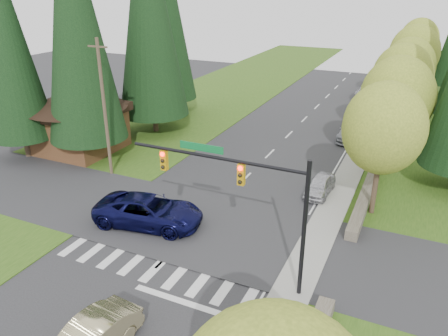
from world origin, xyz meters
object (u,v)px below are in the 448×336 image
Objects in this scene: parked_car_a at (320,186)px; parked_car_c at (357,124)px; parked_car_b at (352,131)px; suv_navy at (149,211)px; parked_car_e at (367,90)px; parked_car_d at (368,105)px.

parked_car_c reaches higher than parked_car_a.
parked_car_b is (0.00, 12.49, 0.14)m from parked_car_a.
suv_navy is 38.92m from parked_car_e.
parked_car_b is (8.31, 20.77, -0.12)m from suv_navy.
parked_car_e is (-1.10, 7.32, 0.03)m from parked_car_d.
parked_car_c is at bearing -79.00° from parked_car_e.
parked_car_a is at bearing -54.69° from suv_navy.
suv_navy is at bearing -112.74° from parked_car_b.
parked_car_b is at bearing -31.39° from suv_navy.
parked_car_c is 0.84× the size of parked_car_e.
suv_navy reaches higher than parked_car_a.
suv_navy is 1.20× the size of parked_car_b.
parked_car_d is (0.00, 7.48, 0.01)m from parked_car_c.
parked_car_e is (-1.10, 29.97, 0.11)m from parked_car_a.
parked_car_d is at bearing 92.58° from parked_car_a.
parked_car_b is 1.28× the size of parked_car_d.
parked_car_d is 7.40m from parked_car_e.
suv_navy is 22.37m from parked_car_b.
parked_car_d is 0.82× the size of parked_car_e.
parked_car_a is 0.73× the size of parked_car_e.
suv_navy reaches higher than parked_car_b.
parked_car_c is 14.84m from parked_car_e.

